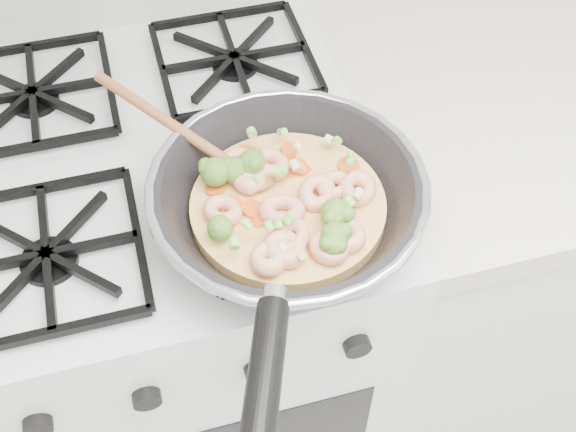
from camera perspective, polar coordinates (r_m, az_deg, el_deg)
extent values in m
cube|color=white|center=(1.39, -7.75, -8.16)|extent=(0.60, 0.60, 0.90)
cube|color=black|center=(1.03, -10.46, 5.17)|extent=(0.56, 0.56, 0.02)
cube|color=silver|center=(1.63, 21.10, -1.59)|extent=(1.00, 0.58, 0.86)
torus|color=silver|center=(0.87, 0.00, 2.29)|extent=(0.34, 0.34, 0.01)
cylinder|color=black|center=(0.72, -1.95, -13.39)|extent=(0.10, 0.20, 0.03)
cylinder|color=#F1BC69|center=(0.90, 0.00, 0.67)|extent=(0.24, 0.24, 0.02)
ellipsoid|color=#9A5D38|center=(0.90, -2.64, 2.84)|extent=(0.07, 0.07, 0.02)
cylinder|color=#9A5D38|center=(0.94, -9.10, 7.08)|extent=(0.16, 0.19, 0.06)
torus|color=#E9AB89|center=(0.92, -3.86, 3.95)|extent=(0.07, 0.07, 0.03)
torus|color=#E9AB89|center=(0.89, 5.41, 2.12)|extent=(0.08, 0.08, 0.03)
torus|color=#E9AB89|center=(0.83, -1.54, -3.36)|extent=(0.06, 0.06, 0.02)
torus|color=#E9AB89|center=(0.89, 3.58, 2.36)|extent=(0.07, 0.07, 0.02)
torus|color=#E9AB89|center=(0.87, -5.07, 0.40)|extent=(0.07, 0.07, 0.02)
torus|color=#E9AB89|center=(0.83, -0.26, -2.58)|extent=(0.07, 0.07, 0.03)
torus|color=#E9AB89|center=(0.92, -1.46, 4.03)|extent=(0.08, 0.08, 0.03)
torus|color=#E9AB89|center=(0.90, -3.00, 3.01)|extent=(0.06, 0.06, 0.02)
torus|color=#E9AB89|center=(0.89, 2.26, 1.80)|extent=(0.08, 0.08, 0.03)
torus|color=#E9AB89|center=(0.85, 4.39, -1.41)|extent=(0.07, 0.07, 0.02)
torus|color=#E9AB89|center=(0.91, -3.29, 3.54)|extent=(0.07, 0.07, 0.03)
torus|color=#E9AB89|center=(0.87, -0.45, 0.39)|extent=(0.07, 0.07, 0.02)
torus|color=#E9AB89|center=(0.84, 3.18, -2.47)|extent=(0.07, 0.07, 0.02)
torus|color=#E9AB89|center=(0.84, 0.23, -1.66)|extent=(0.07, 0.07, 0.03)
ellipsoid|color=#598C2E|center=(0.90, -2.83, 4.08)|extent=(0.05, 0.05, 0.04)
ellipsoid|color=#598C2E|center=(0.90, -4.30, 3.56)|extent=(0.04, 0.04, 0.03)
ellipsoid|color=#598C2E|center=(0.83, 3.57, -2.20)|extent=(0.04, 0.04, 0.03)
ellipsoid|color=#598C2E|center=(0.85, 3.67, 0.26)|extent=(0.05, 0.05, 0.03)
ellipsoid|color=#598C2E|center=(0.84, -5.26, -0.96)|extent=(0.04, 0.04, 0.03)
ellipsoid|color=#598C2E|center=(0.90, -5.64, 3.40)|extent=(0.05, 0.05, 0.04)
ellipsoid|color=#598C2E|center=(0.83, 3.65, -1.53)|extent=(0.04, 0.04, 0.03)
cylinder|color=orange|center=(0.93, 0.94, 3.85)|extent=(0.04, 0.04, 0.01)
cylinder|color=orange|center=(0.89, -4.38, 0.78)|extent=(0.04, 0.04, 0.01)
cylinder|color=orange|center=(0.89, 3.24, 1.31)|extent=(0.04, 0.04, 0.00)
cylinder|color=orange|center=(0.94, 0.25, 5.03)|extent=(0.03, 0.03, 0.01)
cylinder|color=orange|center=(0.94, -0.40, 4.65)|extent=(0.03, 0.03, 0.01)
cylinder|color=orange|center=(0.85, -0.69, -2.37)|extent=(0.03, 0.03, 0.01)
cylinder|color=orange|center=(0.93, 4.70, 3.91)|extent=(0.03, 0.03, 0.00)
cylinder|color=orange|center=(0.87, -2.49, -0.02)|extent=(0.05, 0.05, 0.01)
cylinder|color=orange|center=(0.91, -5.65, 2.13)|extent=(0.04, 0.04, 0.01)
cylinder|color=orange|center=(0.88, -2.72, 0.57)|extent=(0.04, 0.04, 0.01)
cylinder|color=orange|center=(0.92, 0.49, 3.47)|extent=(0.03, 0.03, 0.01)
cylinder|color=orange|center=(0.84, 2.60, -2.74)|extent=(0.04, 0.04, 0.01)
cylinder|color=orange|center=(0.85, 4.61, -1.95)|extent=(0.04, 0.04, 0.01)
cylinder|color=orange|center=(0.94, -3.29, 4.76)|extent=(0.04, 0.04, 0.00)
cylinder|color=#7FD053|center=(0.90, -2.28, 4.09)|extent=(0.01, 0.01, 0.01)
cylinder|color=beige|center=(0.82, -0.50, -2.37)|extent=(0.01, 0.01, 0.01)
cylinder|color=#7FD053|center=(0.92, -5.50, 4.31)|extent=(0.01, 0.01, 0.01)
cylinder|color=#7FD053|center=(0.86, 4.74, 1.17)|extent=(0.01, 0.01, 0.01)
cylinder|color=#7FD053|center=(0.88, -0.84, 3.41)|extent=(0.01, 0.01, 0.01)
cylinder|color=#7FD053|center=(0.88, -2.53, 2.83)|extent=(0.01, 0.01, 0.01)
cylinder|color=beige|center=(0.86, 5.41, 1.70)|extent=(0.01, 0.01, 0.01)
cylinder|color=#7FD053|center=(0.93, 3.88, 5.85)|extent=(0.01, 0.01, 0.01)
cylinder|color=#7FD053|center=(0.81, 1.15, -3.12)|extent=(0.01, 0.01, 0.01)
cylinder|color=#7FD053|center=(0.94, -0.45, 6.53)|extent=(0.01, 0.01, 0.01)
cylinder|color=#7FD053|center=(0.90, 4.89, 4.18)|extent=(0.01, 0.01, 0.01)
cylinder|color=#7FD053|center=(0.83, -3.20, -0.66)|extent=(0.01, 0.01, 0.01)
cylinder|color=#7FD053|center=(0.93, -2.83, 6.46)|extent=(0.01, 0.01, 0.01)
cylinder|color=beige|center=(0.90, 0.53, 3.92)|extent=(0.01, 0.01, 0.01)
cylinder|color=#7FD053|center=(0.84, -0.70, -0.72)|extent=(0.01, 0.01, 0.01)
cylinder|color=#7FD053|center=(0.83, -1.50, -0.74)|extent=(0.01, 0.01, 0.01)
cylinder|color=#7FD053|center=(0.89, -0.35, 3.54)|extent=(0.01, 0.01, 0.01)
cylinder|color=beige|center=(0.92, 0.70, 5.42)|extent=(0.01, 0.01, 0.01)
cylinder|color=beige|center=(0.94, 3.18, 5.88)|extent=(0.01, 0.01, 0.01)
cylinder|color=#7FD053|center=(0.84, 0.11, -0.15)|extent=(0.01, 0.01, 0.01)
cylinder|color=#7FD053|center=(0.82, -4.18, -2.13)|extent=(0.01, 0.01, 0.01)
cylinder|color=#7FD053|center=(0.90, -6.04, 3.44)|extent=(0.01, 0.01, 0.01)
cylinder|color=#7FD053|center=(0.92, 4.81, 4.71)|extent=(0.01, 0.01, 0.01)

